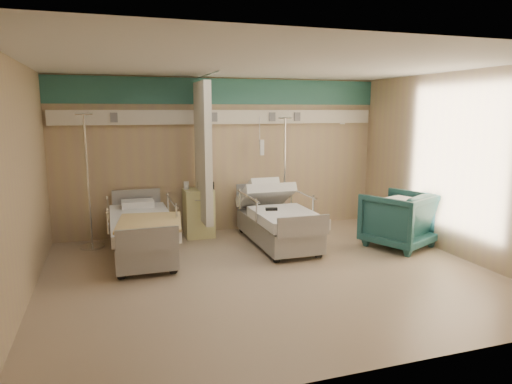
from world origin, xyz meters
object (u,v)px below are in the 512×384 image
visitor_armchair (399,220)px  bed_left (142,237)px  iv_stand_right (284,206)px  iv_stand_left (91,221)px  bed_right (277,226)px  bedside_cabinet (199,213)px

visitor_armchair → bed_left: bearing=-34.8°
iv_stand_right → iv_stand_left: iv_stand_left is taller
bed_right → iv_stand_right: size_ratio=1.03×
bed_right → bedside_cabinet: 1.46m
bed_left → bed_right: bearing=0.0°
visitor_armchair → iv_stand_right: iv_stand_right is taller
bedside_cabinet → iv_stand_right: (1.65, 0.05, 0.00)m
bed_right → iv_stand_right: iv_stand_right is taller
iv_stand_right → iv_stand_left: (-3.45, -0.20, 0.02)m
bed_right → iv_stand_left: (-2.95, 0.75, 0.13)m
iv_stand_right → iv_stand_left: bearing=-176.7°
bed_left → visitor_armchair: bearing=-10.3°
bed_right → bed_left: size_ratio=1.00×
bedside_cabinet → iv_stand_right: 1.65m
bed_right → bedside_cabinet: (-1.15, 0.90, 0.11)m
bed_left → bedside_cabinet: (1.05, 0.90, 0.11)m
iv_stand_right → iv_stand_left: size_ratio=0.96×
visitor_armchair → iv_stand_left: (-4.80, 1.49, -0.01)m
bed_left → iv_stand_left: 1.07m
bed_left → iv_stand_right: (2.70, 0.95, 0.11)m
bedside_cabinet → visitor_armchair: visitor_armchair is taller
bed_left → iv_stand_right: iv_stand_right is taller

